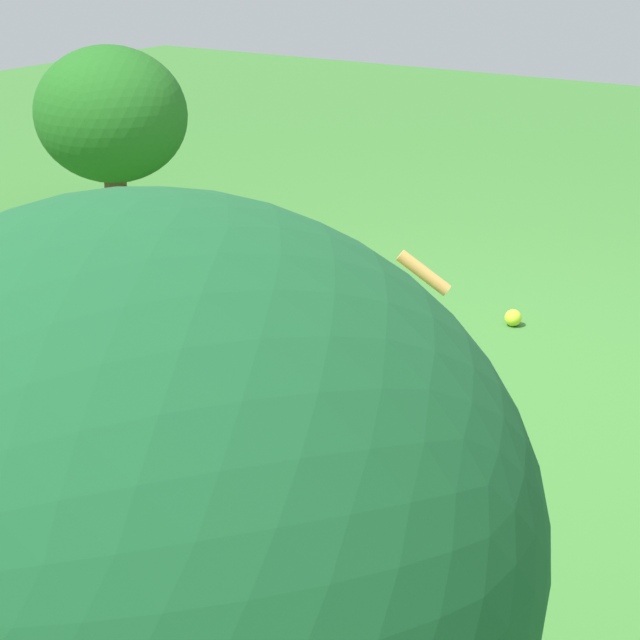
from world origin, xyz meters
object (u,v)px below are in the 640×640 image
tennis_ball_0 (444,357)px  water_bowl (374,290)px  tennis_ball_1 (513,318)px  dog (304,293)px

tennis_ball_0 → water_bowl: 0.74m
tennis_ball_0 → tennis_ball_1: size_ratio=1.00×
tennis_ball_1 → water_bowl: tennis_ball_1 is taller
tennis_ball_1 → water_bowl: size_ratio=0.30×
tennis_ball_0 → water_bowl: (-0.57, 0.48, -0.00)m
dog → water_bowl: (-0.33, 1.01, -0.36)m
tennis_ball_1 → dog: bearing=-105.6°
tennis_ball_1 → tennis_ball_0: bearing=-95.5°
tennis_ball_0 → tennis_ball_1: bearing=84.5°
water_bowl → tennis_ball_0: bearing=-40.5°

